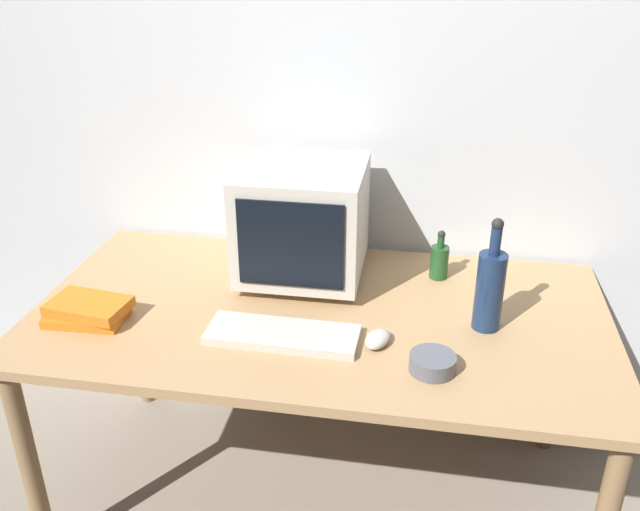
% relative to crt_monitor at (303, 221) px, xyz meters
% --- Properties ---
extents(ground_plane, '(6.00, 6.00, 0.00)m').
position_rel_crt_monitor_xyz_m(ground_plane, '(0.09, -0.20, -0.92)').
color(ground_plane, gray).
extents(back_wall, '(4.00, 0.08, 2.50)m').
position_rel_crt_monitor_xyz_m(back_wall, '(0.09, 0.30, 0.33)').
color(back_wall, silver).
rests_on(back_wall, ground).
extents(desk, '(1.69, 0.89, 0.73)m').
position_rel_crt_monitor_xyz_m(desk, '(0.09, -0.20, -0.27)').
color(desk, tan).
rests_on(desk, ground).
extents(crt_monitor, '(0.38, 0.39, 0.37)m').
position_rel_crt_monitor_xyz_m(crt_monitor, '(0.00, 0.00, 0.00)').
color(crt_monitor, beige).
rests_on(crt_monitor, desk).
extents(keyboard, '(0.42, 0.16, 0.02)m').
position_rel_crt_monitor_xyz_m(keyboard, '(0.02, -0.37, -0.18)').
color(keyboard, beige).
rests_on(keyboard, desk).
extents(computer_mouse, '(0.09, 0.11, 0.04)m').
position_rel_crt_monitor_xyz_m(computer_mouse, '(0.28, -0.36, -0.17)').
color(computer_mouse, beige).
rests_on(computer_mouse, desk).
extents(bottle_tall, '(0.08, 0.08, 0.33)m').
position_rel_crt_monitor_xyz_m(bottle_tall, '(0.57, -0.22, -0.07)').
color(bottle_tall, navy).
rests_on(bottle_tall, desk).
extents(bottle_short, '(0.06, 0.06, 0.16)m').
position_rel_crt_monitor_xyz_m(bottle_short, '(0.43, 0.07, -0.13)').
color(bottle_short, '#1E4C23').
rests_on(bottle_short, desk).
extents(book_stack, '(0.24, 0.17, 0.06)m').
position_rel_crt_monitor_xyz_m(book_stack, '(-0.56, -0.37, -0.16)').
color(book_stack, orange).
rests_on(book_stack, desk).
extents(cd_spindle, '(0.12, 0.12, 0.04)m').
position_rel_crt_monitor_xyz_m(cd_spindle, '(0.43, -0.45, -0.17)').
color(cd_spindle, '#595B66').
rests_on(cd_spindle, desk).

